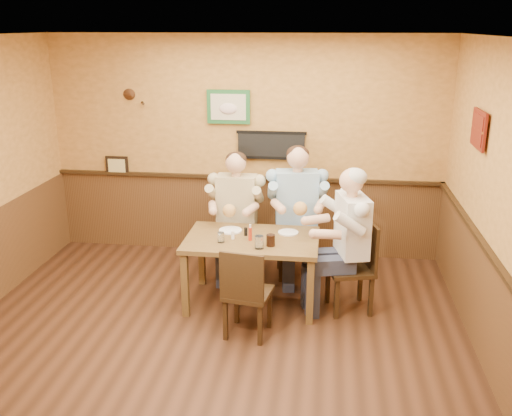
% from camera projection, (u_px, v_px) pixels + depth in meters
% --- Properties ---
extents(room, '(5.02, 5.03, 2.81)m').
position_uv_depth(room, '(221.00, 171.00, 4.93)').
color(room, '#311B0E').
rests_on(room, ground).
extents(dining_table, '(1.40, 0.90, 0.75)m').
position_uv_depth(dining_table, '(252.00, 246.00, 6.04)').
color(dining_table, brown).
rests_on(dining_table, ground).
extents(chair_back_left, '(0.45, 0.45, 0.95)m').
position_uv_depth(chair_back_left, '(237.00, 236.00, 6.83)').
color(chair_back_left, '#31210F').
rests_on(chair_back_left, ground).
extents(chair_back_right, '(0.52, 0.52, 1.00)m').
position_uv_depth(chair_back_right, '(296.00, 236.00, 6.77)').
color(chair_back_right, '#31210F').
rests_on(chair_back_right, ground).
extents(chair_right_end, '(0.55, 0.55, 0.97)m').
position_uv_depth(chair_right_end, '(350.00, 267.00, 5.94)').
color(chair_right_end, '#31210F').
rests_on(chair_right_end, ground).
extents(chair_near_side, '(0.49, 0.49, 0.92)m').
position_uv_depth(chair_near_side, '(248.00, 291.00, 5.47)').
color(chair_near_side, '#31210F').
rests_on(chair_near_side, ground).
extents(diner_tan_shirt, '(0.64, 0.64, 1.35)m').
position_uv_depth(diner_tan_shirt, '(237.00, 220.00, 6.77)').
color(diner_tan_shirt, '#CCBA8C').
rests_on(diner_tan_shirt, ground).
extents(diner_blue_polo, '(0.74, 0.74, 1.43)m').
position_uv_depth(diner_blue_polo, '(296.00, 219.00, 6.70)').
color(diner_blue_polo, '#8BB2D1').
rests_on(diner_blue_polo, ground).
extents(diner_white_elder, '(0.78, 0.78, 1.39)m').
position_uv_depth(diner_white_elder, '(351.00, 249.00, 5.87)').
color(diner_white_elder, silver).
rests_on(diner_white_elder, ground).
extents(water_glass_left, '(0.09, 0.09, 0.11)m').
position_uv_depth(water_glass_left, '(221.00, 237.00, 5.87)').
color(water_glass_left, white).
rests_on(water_glass_left, dining_table).
extents(water_glass_mid, '(0.12, 0.12, 0.13)m').
position_uv_depth(water_glass_mid, '(259.00, 242.00, 5.71)').
color(water_glass_mid, white).
rests_on(water_glass_mid, dining_table).
extents(cola_tumbler, '(0.11, 0.11, 0.12)m').
position_uv_depth(cola_tumbler, '(271.00, 240.00, 5.78)').
color(cola_tumbler, black).
rests_on(cola_tumbler, dining_table).
extents(hot_sauce_bottle, '(0.04, 0.04, 0.16)m').
position_uv_depth(hot_sauce_bottle, '(250.00, 233.00, 5.92)').
color(hot_sauce_bottle, '#B02B12').
rests_on(hot_sauce_bottle, dining_table).
extents(salt_shaker, '(0.05, 0.05, 0.09)m').
position_uv_depth(salt_shaker, '(233.00, 235.00, 5.97)').
color(salt_shaker, white).
rests_on(salt_shaker, dining_table).
extents(pepper_shaker, '(0.04, 0.04, 0.09)m').
position_uv_depth(pepper_shaker, '(246.00, 232.00, 6.06)').
color(pepper_shaker, black).
rests_on(pepper_shaker, dining_table).
extents(plate_far_left, '(0.31, 0.31, 0.02)m').
position_uv_depth(plate_far_left, '(231.00, 230.00, 6.21)').
color(plate_far_left, white).
rests_on(plate_far_left, dining_table).
extents(plate_far_right, '(0.28, 0.28, 0.01)m').
position_uv_depth(plate_far_right, '(288.00, 232.00, 6.15)').
color(plate_far_right, silver).
rests_on(plate_far_right, dining_table).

